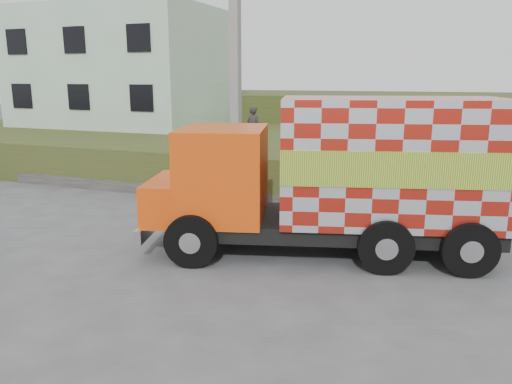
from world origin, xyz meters
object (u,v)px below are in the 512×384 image
at_px(utility_pole, 235,75).
at_px(cow, 202,222).
at_px(pedestrian, 254,128).
at_px(cargo_truck, 341,175).

distance_m(utility_pole, cow, 5.88).
bearing_deg(cow, pedestrian, 119.67).
bearing_deg(utility_pole, pedestrian, 77.35).
bearing_deg(pedestrian, cargo_truck, 144.75).
height_order(cow, pedestrian, pedestrian).
height_order(utility_pole, cargo_truck, utility_pole).
bearing_deg(utility_pole, cow, -77.13).
distance_m(utility_pole, pedestrian, 2.08).
height_order(utility_pole, pedestrian, utility_pole).
relative_size(utility_pole, cargo_truck, 0.95).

